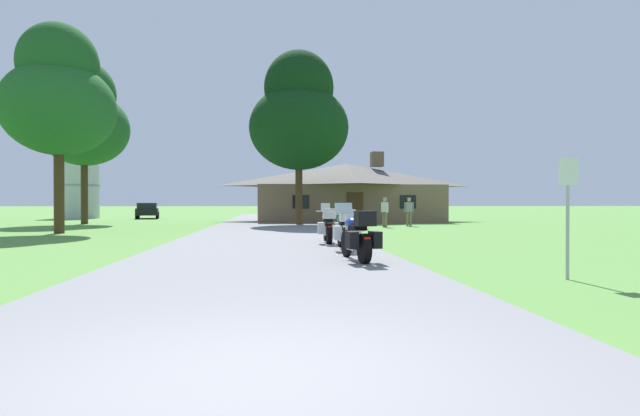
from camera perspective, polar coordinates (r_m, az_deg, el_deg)
The scene contains 14 objects.
ground_plane at distance 23.69m, azimuth -5.93°, elevation -2.74°, with size 500.00×500.00×0.00m, color #56893D.
asphalt_driveway at distance 21.69m, azimuth -5.97°, elevation -2.96°, with size 6.40×80.00×0.06m, color slate.
motorcycle_blue_nearest_to_camera at distance 11.30m, azimuth 4.29°, elevation -3.20°, with size 0.87×2.08×1.30m.
motorcycle_green_second_in_row at distance 14.03m, azimuth 2.81°, elevation -2.48°, with size 0.72×2.08×1.30m.
motorcycle_yellow_farthest_in_row at distance 16.51m, azimuth 0.91°, elevation -2.03°, with size 0.73×2.08×1.30m.
stone_lodge at distance 38.06m, azimuth 2.97°, elevation 1.84°, with size 13.78×8.42×5.23m.
bystander_gray_shirt_near_lodge at distance 30.42m, azimuth 9.97°, elevation -0.25°, with size 0.55×0.26×1.69m.
bystander_white_shirt_beside_signpost at distance 28.94m, azimuth 7.29°, elevation -0.28°, with size 0.36×0.50×1.69m.
metal_signpost_roadside at distance 9.90m, azimuth 26.10°, elevation 0.53°, with size 0.36×0.06×2.14m.
tree_left_near at distance 26.03m, azimuth -27.31°, elevation 11.15°, with size 4.93×4.93×9.42m.
tree_by_lodge_front at distance 31.78m, azimuth -2.39°, elevation 10.30°, with size 6.13×6.13×10.77m.
tree_left_far at distance 36.96m, azimuth -24.99°, elevation 9.12°, with size 5.69×5.69×10.66m.
metal_silo_distant at distance 51.21m, azimuth -25.54°, elevation 2.81°, with size 3.72×3.72×6.88m.
parked_black_suv_far_left at distance 47.78m, azimuth -18.82°, elevation -0.21°, with size 2.68×4.87×1.40m.
Camera 1 is at (0.16, -3.66, 1.34)m, focal length 28.47 mm.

